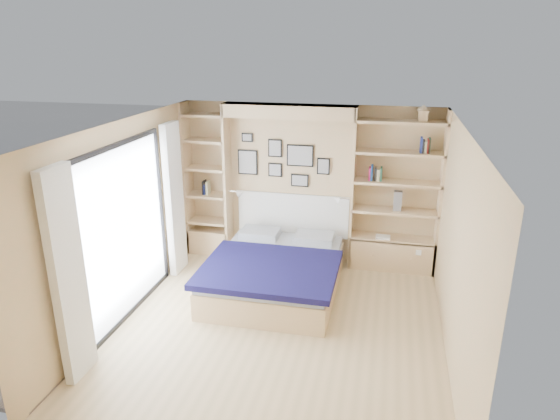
# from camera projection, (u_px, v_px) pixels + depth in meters

# --- Properties ---
(ground) EXTENTS (4.50, 4.50, 0.00)m
(ground) POSITION_uv_depth(u_px,v_px,m) (278.00, 328.00, 6.23)
(ground) COLOR tan
(ground) RESTS_ON ground
(room_shell) EXTENTS (4.50, 4.50, 4.50)m
(room_shell) POSITION_uv_depth(u_px,v_px,m) (275.00, 207.00, 7.36)
(room_shell) COLOR tan
(room_shell) RESTS_ON ground
(bed) EXTENTS (1.81, 2.37, 1.07)m
(bed) POSITION_uv_depth(u_px,v_px,m) (276.00, 271.00, 7.11)
(bed) COLOR #D3B482
(bed) RESTS_ON ground
(photo_gallery) EXTENTS (1.48, 0.02, 0.82)m
(photo_gallery) POSITION_uv_depth(u_px,v_px,m) (281.00, 161.00, 7.84)
(photo_gallery) COLOR black
(photo_gallery) RESTS_ON ground
(reading_lamps) EXTENTS (1.92, 0.12, 0.15)m
(reading_lamps) POSITION_uv_depth(u_px,v_px,m) (288.00, 196.00, 7.77)
(reading_lamps) COLOR silver
(reading_lamps) RESTS_ON ground
(shelf_decor) EXTENTS (3.48, 0.23, 2.03)m
(shelf_decor) POSITION_uv_depth(u_px,v_px,m) (380.00, 163.00, 7.36)
(shelf_decor) COLOR #A81444
(shelf_decor) RESTS_ON ground
(deck) EXTENTS (3.20, 4.00, 0.05)m
(deck) POSITION_uv_depth(u_px,v_px,m) (27.00, 297.00, 6.97)
(deck) COLOR #756356
(deck) RESTS_ON ground
(deck_chair) EXTENTS (0.64, 0.80, 0.71)m
(deck_chair) POSITION_uv_depth(u_px,v_px,m) (103.00, 261.00, 7.32)
(deck_chair) COLOR tan
(deck_chair) RESTS_ON ground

